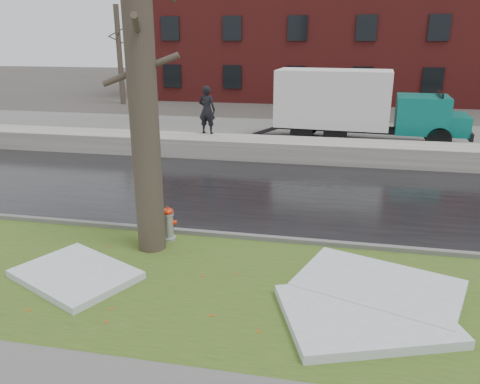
% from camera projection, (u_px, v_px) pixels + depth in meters
% --- Properties ---
extents(ground, '(120.00, 120.00, 0.00)m').
position_uv_depth(ground, '(205.00, 256.00, 9.98)').
color(ground, '#47423D').
rests_on(ground, ground).
extents(verge, '(60.00, 4.50, 0.04)m').
position_uv_depth(verge, '(187.00, 284.00, 8.82)').
color(verge, '#324B19').
rests_on(verge, ground).
extents(road, '(60.00, 7.00, 0.03)m').
position_uv_depth(road, '(244.00, 191.00, 14.17)').
color(road, black).
rests_on(road, ground).
extents(parking_lot, '(60.00, 9.00, 0.03)m').
position_uv_depth(parking_lot, '(278.00, 136.00, 22.07)').
color(parking_lot, slate).
rests_on(parking_lot, ground).
extents(curb, '(60.00, 0.15, 0.14)m').
position_uv_depth(curb, '(216.00, 235.00, 10.89)').
color(curb, slate).
rests_on(curb, ground).
extents(snowbank, '(60.00, 1.60, 0.75)m').
position_uv_depth(snowbank, '(265.00, 149.00, 17.96)').
color(snowbank, '#BCB5AC').
rests_on(snowbank, ground).
extents(brick_building, '(26.00, 12.00, 10.00)m').
position_uv_depth(brick_building, '(333.00, 29.00, 35.94)').
color(brick_building, maroon).
rests_on(brick_building, ground).
extents(bg_tree_left, '(1.40, 1.62, 6.50)m').
position_uv_depth(bg_tree_left, '(120.00, 54.00, 31.65)').
color(bg_tree_left, brown).
rests_on(bg_tree_left, ground).
extents(bg_tree_center, '(1.40, 1.62, 6.50)m').
position_uv_depth(bg_tree_center, '(220.00, 53.00, 34.24)').
color(bg_tree_center, brown).
rests_on(bg_tree_center, ground).
extents(fire_hydrant, '(0.40, 0.37, 0.80)m').
position_uv_depth(fire_hydrant, '(168.00, 222.00, 10.59)').
color(fire_hydrant, '#ACAFB5').
rests_on(fire_hydrant, verge).
extents(tree, '(1.52, 1.77, 7.41)m').
position_uv_depth(tree, '(141.00, 74.00, 9.14)').
color(tree, brown).
rests_on(tree, verge).
extents(box_truck, '(9.41, 2.78, 3.12)m').
position_uv_depth(box_truck, '(356.00, 105.00, 20.36)').
color(box_truck, black).
rests_on(box_truck, ground).
extents(worker, '(0.74, 0.53, 1.89)m').
position_uv_depth(worker, '(207.00, 110.00, 18.56)').
color(worker, black).
rests_on(worker, snowbank).
extents(snow_patch_near, '(3.11, 2.74, 0.16)m').
position_uv_depth(snow_patch_near, '(365.00, 314.00, 7.68)').
color(snow_patch_near, silver).
rests_on(snow_patch_near, verge).
extents(snow_patch_far, '(2.68, 2.40, 0.14)m').
position_uv_depth(snow_patch_far, '(76.00, 274.00, 8.99)').
color(snow_patch_far, silver).
rests_on(snow_patch_far, verge).
extents(snow_patch_side, '(3.24, 2.63, 0.18)m').
position_uv_depth(snow_patch_side, '(378.00, 286.00, 8.52)').
color(snow_patch_side, silver).
rests_on(snow_patch_side, verge).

